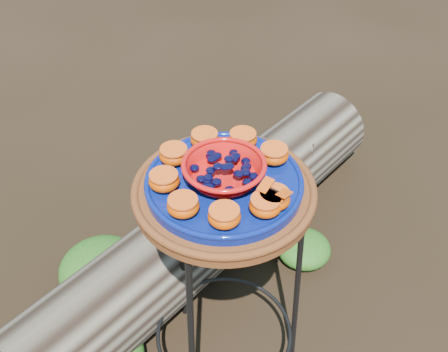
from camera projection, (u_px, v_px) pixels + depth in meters
plant_stand at (224, 291)px, 1.55m from camera, size 0.44×0.44×0.70m
terracotta_saucer at (224, 193)px, 1.31m from camera, size 0.42×0.42×0.03m
cobalt_plate at (224, 184)px, 1.29m from camera, size 0.36×0.36×0.02m
red_bowl at (224, 172)px, 1.26m from camera, size 0.18×0.18×0.05m
glass_gems at (224, 159)px, 1.24m from camera, size 0.14×0.14×0.02m
orange_half_0 at (274, 199)px, 1.21m from camera, size 0.07×0.07×0.04m
orange_half_1 at (274, 155)px, 1.32m from camera, size 0.07×0.07×0.04m
orange_half_2 at (243, 139)px, 1.36m from camera, size 0.07×0.07×0.04m
orange_half_3 at (205, 139)px, 1.36m from camera, size 0.07×0.07×0.04m
orange_half_4 at (174, 155)px, 1.32m from camera, size 0.07×0.07×0.04m
orange_half_5 at (164, 181)px, 1.25m from camera, size 0.07×0.07×0.04m
orange_half_6 at (183, 206)px, 1.19m from camera, size 0.07×0.07×0.04m
orange_half_7 at (224, 216)px, 1.17m from camera, size 0.07×0.07×0.04m
orange_half_8 at (265, 206)px, 1.19m from camera, size 0.07×0.07×0.04m
butterfly at (275, 190)px, 1.19m from camera, size 0.10×0.08×0.01m
driftwood_log at (212, 224)px, 2.02m from camera, size 1.67×0.76×0.30m
foliage_right at (304, 248)px, 2.06m from camera, size 0.20×0.20×0.10m
foliage_back at (102, 268)px, 1.96m from camera, size 0.30×0.30×0.15m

